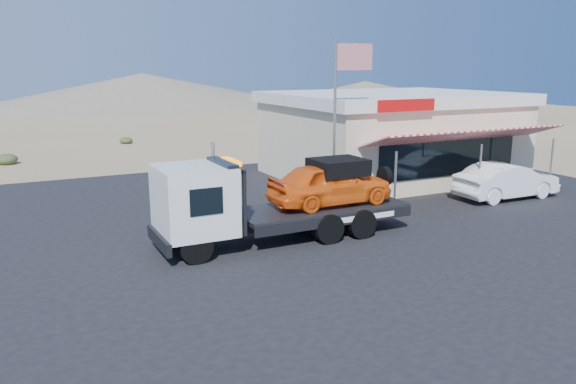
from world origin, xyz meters
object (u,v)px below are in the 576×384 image
flagpole (341,106)px  jerky_store (390,134)px  white_sedan (507,181)px  tow_truck (279,196)px

flagpole → jerky_store: bearing=38.8°
jerky_store → flagpole: bearing=-141.2°
white_sedan → flagpole: 7.62m
white_sedan → flagpole: size_ratio=0.71×
tow_truck → white_sedan: bearing=4.5°
tow_truck → flagpole: bearing=32.3°
tow_truck → flagpole: (3.46, 2.19, 2.39)m
jerky_store → flagpole: 7.36m
white_sedan → flagpole: bearing=80.3°
flagpole → white_sedan: bearing=-11.4°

